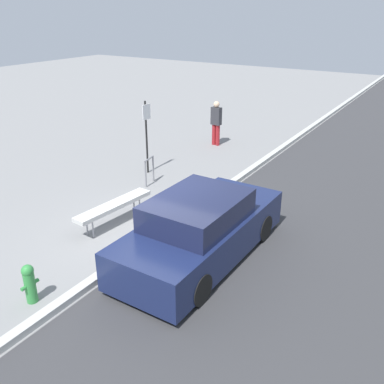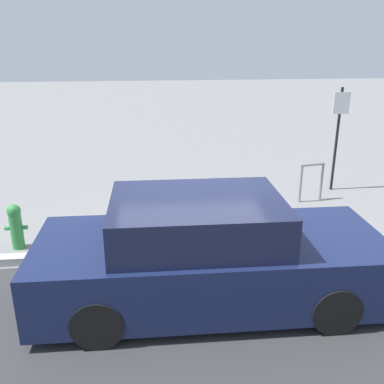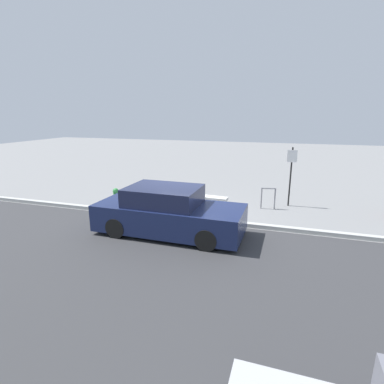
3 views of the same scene
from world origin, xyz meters
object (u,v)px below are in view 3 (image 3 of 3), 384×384
(sign_post, at_px, (291,171))
(bench, at_px, (199,197))
(fire_hydrant, at_px, (116,197))
(parked_car_near, at_px, (168,213))
(bike_rack, at_px, (268,196))

(sign_post, bearing_deg, bench, -155.78)
(bench, xyz_separation_m, fire_hydrant, (-3.09, -0.76, -0.08))
(bench, xyz_separation_m, parked_car_near, (-0.20, -2.57, 0.17))
(bike_rack, height_order, fire_hydrant, bike_rack)
(fire_hydrant, height_order, parked_car_near, parked_car_near)
(bike_rack, distance_m, fire_hydrant, 5.82)
(bench, relative_size, parked_car_near, 0.51)
(bike_rack, height_order, parked_car_near, parked_car_near)
(fire_hydrant, bearing_deg, bench, 13.74)
(bike_rack, relative_size, parked_car_near, 0.19)
(bench, distance_m, parked_car_near, 2.58)
(fire_hydrant, bearing_deg, parked_car_near, -32.10)
(bike_rack, bearing_deg, parked_car_near, -128.48)
(sign_post, bearing_deg, parked_car_near, -130.57)
(bench, distance_m, fire_hydrant, 3.18)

